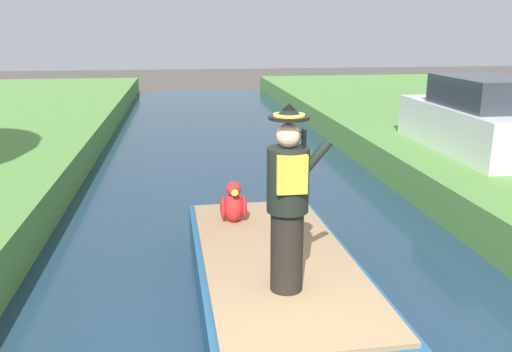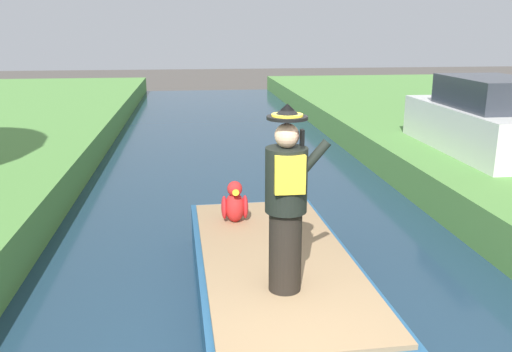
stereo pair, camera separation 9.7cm
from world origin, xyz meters
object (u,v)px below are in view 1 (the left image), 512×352
person_pirate (288,201)px  parrot_plush (234,204)px  boat (276,280)px  parked_car_white (478,120)px

person_pirate → parrot_plush: 2.12m
boat → parrot_plush: parrot_plush is taller
person_pirate → parrot_plush: (-0.33, 1.98, -0.68)m
person_pirate → boat: bearing=91.8°
person_pirate → parked_car_white: bearing=51.3°
parrot_plush → parked_car_white: parked_car_white is taller
person_pirate → parked_car_white: size_ratio=0.46×
person_pirate → parked_car_white: 7.31m
boat → person_pirate: bearing=-92.8°
parked_car_white → parrot_plush: bearing=-148.1°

